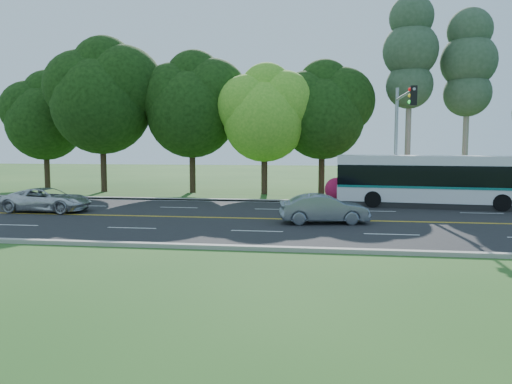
# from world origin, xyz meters

# --- Properties ---
(ground) EXTENTS (120.00, 120.00, 0.00)m
(ground) POSITION_xyz_m (0.00, 0.00, 0.00)
(ground) COLOR #1F4C19
(ground) RESTS_ON ground
(road) EXTENTS (60.00, 14.00, 0.02)m
(road) POSITION_xyz_m (0.00, 0.00, 0.01)
(road) COLOR black
(road) RESTS_ON ground
(curb_north) EXTENTS (60.00, 0.30, 0.15)m
(curb_north) POSITION_xyz_m (0.00, 7.15, 0.07)
(curb_north) COLOR #9B978C
(curb_north) RESTS_ON ground
(curb_south) EXTENTS (60.00, 0.30, 0.15)m
(curb_south) POSITION_xyz_m (0.00, -7.15, 0.07)
(curb_south) COLOR #9B978C
(curb_south) RESTS_ON ground
(grass_verge) EXTENTS (60.00, 4.00, 0.10)m
(grass_verge) POSITION_xyz_m (0.00, 9.00, 0.05)
(grass_verge) COLOR #1F4C19
(grass_verge) RESTS_ON ground
(lane_markings) EXTENTS (57.60, 13.82, 0.00)m
(lane_markings) POSITION_xyz_m (-0.09, 0.00, 0.02)
(lane_markings) COLOR gold
(lane_markings) RESTS_ON road
(tree_row) EXTENTS (44.70, 9.10, 13.84)m
(tree_row) POSITION_xyz_m (-5.15, 12.13, 6.73)
(tree_row) COLOR black
(tree_row) RESTS_ON ground
(bougainvillea_hedge) EXTENTS (9.50, 2.25, 1.50)m
(bougainvillea_hedge) POSITION_xyz_m (7.18, 8.15, 0.72)
(bougainvillea_hedge) COLOR maroon
(bougainvillea_hedge) RESTS_ON ground
(traffic_signal) EXTENTS (0.42, 6.10, 7.00)m
(traffic_signal) POSITION_xyz_m (6.49, 5.40, 4.67)
(traffic_signal) COLOR #979A9F
(traffic_signal) RESTS_ON ground
(transit_bus) EXTENTS (11.52, 3.74, 2.96)m
(transit_bus) POSITION_xyz_m (8.71, 5.80, 1.49)
(transit_bus) COLOR silver
(transit_bus) RESTS_ON road
(sedan) EXTENTS (4.23, 2.09, 1.33)m
(sedan) POSITION_xyz_m (2.26, -1.02, 0.69)
(sedan) COLOR slate
(sedan) RESTS_ON road
(suv) EXTENTS (4.61, 2.15, 1.28)m
(suv) POSITION_xyz_m (-12.50, 0.85, 0.66)
(suv) COLOR silver
(suv) RESTS_ON road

